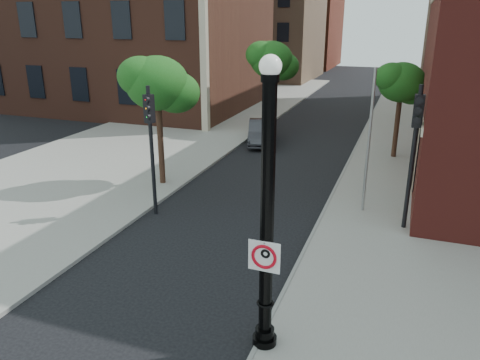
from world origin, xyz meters
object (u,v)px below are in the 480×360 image
at_px(traffic_signal_right, 415,136).
at_px(no_parking_sign, 264,256).
at_px(traffic_signal_left, 150,130).
at_px(parked_car, 261,132).
at_px(lamppost, 267,228).

bearing_deg(traffic_signal_right, no_parking_sign, -111.40).
bearing_deg(traffic_signal_left, parked_car, 101.90).
xyz_separation_m(lamppost, traffic_signal_right, (2.62, 7.17, 0.41)).
height_order(lamppost, traffic_signal_left, lamppost).
xyz_separation_m(parked_car, traffic_signal_right, (7.89, -9.11, 2.61)).
height_order(parked_car, traffic_signal_left, traffic_signal_left).
bearing_deg(traffic_signal_right, lamppost, -111.83).
height_order(no_parking_sign, parked_car, no_parking_sign).
xyz_separation_m(lamppost, traffic_signal_left, (-5.84, 5.53, 0.25)).
height_order(parked_car, traffic_signal_right, traffic_signal_right).
relative_size(no_parking_sign, parked_car, 0.17).
xyz_separation_m(no_parking_sign, traffic_signal_left, (-5.84, 5.69, 0.80)).
relative_size(no_parking_sign, traffic_signal_right, 0.14).
relative_size(parked_car, traffic_signal_left, 0.85).
bearing_deg(no_parking_sign, parked_car, 108.64).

